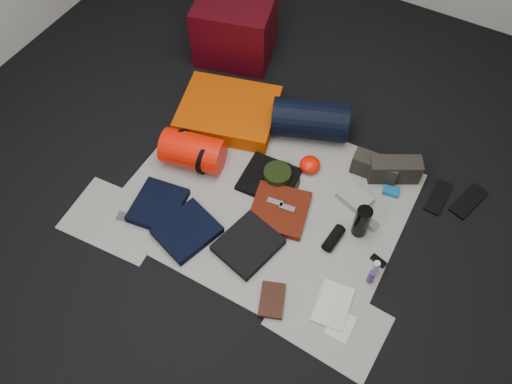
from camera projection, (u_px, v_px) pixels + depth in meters
The scene contains 37 objects.
floor at pixel (265, 200), 3.02m from camera, with size 4.50×4.50×0.02m, color black.
newspaper_mat at pixel (265, 199), 3.01m from camera, with size 1.60×1.30×0.01m, color #BBB7AD.
newspaper_sheet_front_left at pixel (116, 219), 2.93m from camera, with size 0.58×0.40×0.00m, color #BBB7AD.
newspaper_sheet_front_right at pixel (328, 321), 2.60m from camera, with size 0.58×0.40×0.00m, color #BBB7AD.
red_cabinet at pixel (235, 29), 3.55m from camera, with size 0.53×0.44×0.44m, color #44050D.
sleeping_pad at pixel (228, 111), 3.32m from camera, with size 0.63×0.51×0.11m, color #D34802.
stuff_sack at pixel (193, 151), 3.07m from camera, with size 0.22×0.22×0.38m, color #FB1604.
sack_strap_left at pixel (180, 145), 3.10m from camera, with size 0.22×0.22×0.03m, color black.
sack_strap_right at pixel (207, 158), 3.05m from camera, with size 0.22×0.22×0.03m, color black.
navy_duffel at pixel (310, 120), 3.19m from camera, with size 0.25×0.25×0.48m, color black.
boonie_brim at pixel (277, 179), 3.08m from camera, with size 0.29×0.29×0.01m, color black.
boonie_crown at pixel (277, 175), 3.05m from camera, with size 0.17×0.17×0.07m, color black.
hiking_boot_left at pixel (375, 167), 3.05m from camera, with size 0.28×0.11×0.14m, color #2C2922.
hiking_boot_right at pixel (394, 169), 3.03m from camera, with size 0.31×0.12×0.15m, color #2C2922.
flip_flop_left at pixel (438, 197), 3.01m from camera, with size 0.09×0.25×0.01m, color black.
flip_flop_right at pixel (469, 201), 3.00m from camera, with size 0.10×0.27×0.02m, color black.
trousers_navy_a at pixel (158, 205), 2.95m from camera, with size 0.27×0.31×0.05m, color black.
trousers_navy_b at pixel (187, 231), 2.86m from camera, with size 0.28×0.32×0.05m, color black.
trousers_charcoal at pixel (248, 245), 2.81m from camera, with size 0.29×0.33×0.05m, color black.
black_tshirt at pixel (269, 179), 3.07m from camera, with size 0.32×0.30×0.03m, color black.
red_shirt at pixel (279, 210), 2.94m from camera, with size 0.32×0.32×0.04m, color #591709.
orange_stuff_sack at pixel (310, 165), 3.10m from camera, with size 0.13×0.13×0.09m, color #FB1604.
first_aid_pouch at pixel (355, 198), 2.98m from camera, with size 0.19×0.14×0.05m, color gray.
water_bottle at pixel (362, 221), 2.79m from camera, with size 0.09×0.09×0.22m, color black.
speaker at pixel (333, 238), 2.82m from camera, with size 0.06×0.06×0.17m, color black.
compact_camera at pixel (371, 224), 2.89m from camera, with size 0.09×0.05×0.03m, color #B9B9BE.
cyan_case at pixel (391, 191), 3.02m from camera, with size 0.10×0.06×0.03m, color #0F6594.
toiletry_purple at pixel (371, 276), 2.67m from camera, with size 0.04×0.04×0.11m, color #3C2069.
toiletry_clear at pixel (375, 267), 2.70m from camera, with size 0.04×0.04×0.11m, color silver.
paperback_book at pixel (272, 300), 2.64m from camera, with size 0.13×0.20×0.03m, color black.
map_booklet at pixel (333, 305), 2.63m from camera, with size 0.17×0.25×0.01m, color silver.
map_printout at pixel (341, 325), 2.58m from camera, with size 0.12×0.16×0.01m, color silver.
sunglasses at pixel (378, 261), 2.77m from camera, with size 0.09×0.04×0.02m, color black.
key_cluster at pixel (122, 217), 2.93m from camera, with size 0.06×0.06×0.01m, color #B9B9BE.
tape_roll at pixel (274, 174), 3.05m from camera, with size 0.05×0.05×0.04m, color silver.
energy_bar_a at pixel (275, 202), 2.94m from camera, with size 0.10×0.04×0.01m, color #B9B9BE.
energy_bar_b at pixel (287, 208), 2.91m from camera, with size 0.10×0.04×0.01m, color #B9B9BE.
Camera 1 is at (0.74, -1.44, 2.54)m, focal length 35.00 mm.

